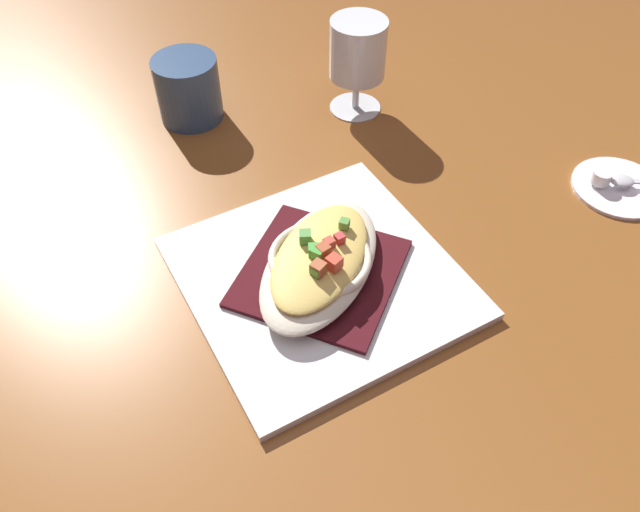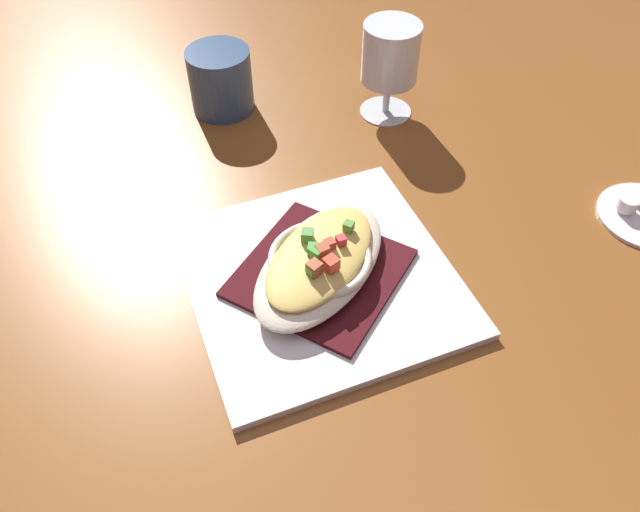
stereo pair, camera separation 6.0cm
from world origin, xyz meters
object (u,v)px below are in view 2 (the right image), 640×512
(coffee_mug, at_px, (221,83))
(creamer_cup_0, at_px, (628,204))
(square_plate, at_px, (320,277))
(stemmed_glass, at_px, (390,59))
(gratin_dish, at_px, (320,261))

(coffee_mug, distance_m, creamer_cup_0, 0.56)
(square_plate, xyz_separation_m, stemmed_glass, (0.22, 0.25, 0.08))
(gratin_dish, xyz_separation_m, stemmed_glass, (0.22, 0.25, 0.05))
(stemmed_glass, bearing_deg, coffee_mug, 152.32)
(gratin_dish, distance_m, stemmed_glass, 0.34)
(coffee_mug, xyz_separation_m, creamer_cup_0, (0.37, -0.42, -0.02))
(square_plate, relative_size, gratin_dish, 1.24)
(square_plate, xyz_separation_m, coffee_mug, (0.01, 0.36, 0.03))
(coffee_mug, bearing_deg, creamer_cup_0, -48.49)
(square_plate, height_order, gratin_dish, gratin_dish)
(coffee_mug, bearing_deg, gratin_dish, -91.74)
(square_plate, relative_size, coffee_mug, 2.45)
(stemmed_glass, bearing_deg, square_plate, -131.19)
(square_plate, distance_m, coffee_mug, 0.36)
(stemmed_glass, bearing_deg, gratin_dish, -131.17)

